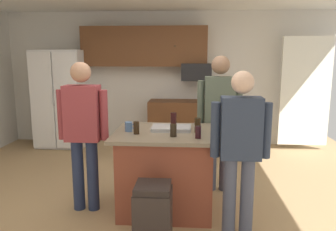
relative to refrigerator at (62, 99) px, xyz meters
name	(u,v)px	position (x,y,z in m)	size (l,w,h in m)	color
floor	(148,199)	(2.00, -2.38, -0.93)	(7.04, 7.04, 0.00)	tan
back_wall	(166,79)	(2.00, 0.42, 0.37)	(6.40, 0.10, 2.60)	silver
french_door_window_panel	(305,92)	(4.60, 0.02, 0.17)	(0.90, 0.06, 2.00)	white
cabinet_run_upper	(144,47)	(1.60, 0.22, 1.00)	(2.40, 0.38, 0.75)	brown
cabinet_run_lower	(195,124)	(2.60, 0.10, -0.48)	(1.80, 0.63, 0.90)	brown
refrigerator	(62,99)	(0.00, 0.00, 0.00)	(0.92, 0.76, 1.86)	white
microwave_over_range	(196,72)	(2.60, 0.12, 0.52)	(0.56, 0.40, 0.32)	black
kitchen_island	(166,170)	(2.24, -2.61, -0.46)	(1.15, 0.98, 0.92)	brown
person_guest_left	(83,127)	(1.32, -2.68, 0.05)	(0.57, 0.22, 1.69)	#232D4C
person_guest_right	(219,114)	(2.88, -2.00, 0.09)	(0.57, 0.23, 1.76)	#4C5166
person_guest_by_door	(240,144)	(2.99, -3.10, 0.00)	(0.57, 0.22, 1.62)	#4C5166
mug_ceramic_white	(129,127)	(1.83, -2.64, 0.05)	(0.12, 0.08, 0.11)	#4C6B99
tumbler_amber	(173,119)	(2.30, -2.28, 0.07)	(0.07, 0.07, 0.16)	black
glass_stout_tall	(198,132)	(2.59, -2.89, 0.06)	(0.06, 0.06, 0.13)	black
glass_short_whisky	(198,125)	(2.59, -2.64, 0.08)	(0.07, 0.07, 0.16)	black
glass_pilsner	(173,130)	(2.33, -2.83, 0.06)	(0.07, 0.07, 0.13)	black
glass_dark_ale	(136,128)	(1.93, -2.75, 0.06)	(0.06, 0.06, 0.13)	black
serving_tray	(171,128)	(2.29, -2.53, 0.02)	(0.44, 0.30, 0.04)	#B7B7BC
trash_bin	(153,216)	(2.18, -3.38, -0.63)	(0.34, 0.34, 0.61)	black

